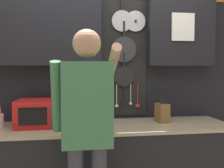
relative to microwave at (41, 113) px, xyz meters
name	(u,v)px	position (x,y,z in m)	size (l,w,h in m)	color
back_wall_unit	(104,64)	(0.65, 0.24, 0.49)	(3.04, 0.22, 2.40)	black
microwave	(41,113)	(0.00, 0.00, 0.00)	(0.46, 0.38, 0.26)	red
knife_block	(162,113)	(1.24, 0.00, -0.03)	(0.13, 0.16, 0.27)	brown
person	(87,121)	(0.42, -0.60, 0.03)	(0.54, 0.63, 1.75)	#383842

